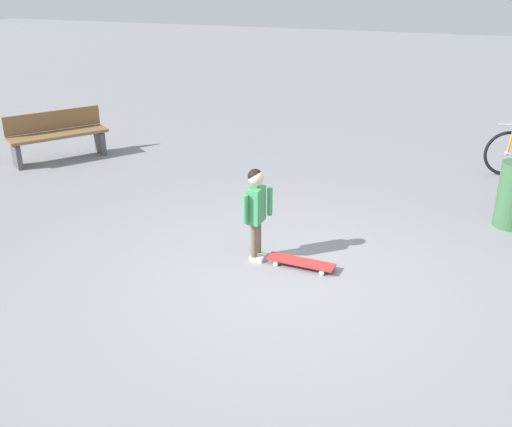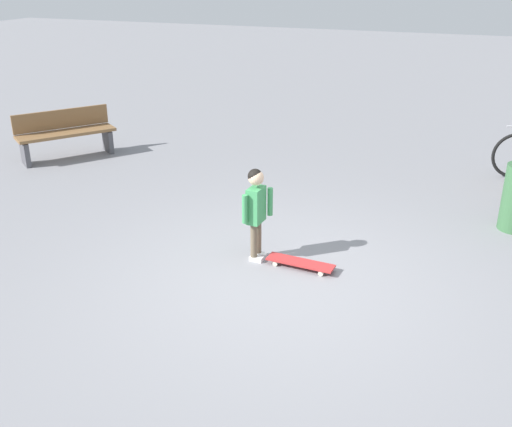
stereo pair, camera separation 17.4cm
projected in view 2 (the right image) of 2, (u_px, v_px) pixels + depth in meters
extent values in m
plane|color=gray|center=(282.00, 282.00, 6.16)|extent=(50.00, 50.00, 0.00)
cylinder|color=brown|center=(258.00, 237.00, 6.60)|extent=(0.08, 0.08, 0.42)
cube|color=white|center=(260.00, 255.00, 6.68)|extent=(0.15, 0.09, 0.05)
cylinder|color=brown|center=(254.00, 241.00, 6.51)|extent=(0.08, 0.08, 0.42)
cube|color=white|center=(256.00, 259.00, 6.59)|extent=(0.15, 0.09, 0.05)
cube|color=#3F9959|center=(256.00, 205.00, 6.40)|extent=(0.15, 0.25, 0.40)
cylinder|color=#3F9959|center=(270.00, 202.00, 6.49)|extent=(0.06, 0.06, 0.32)
cylinder|color=#3F9959|center=(245.00, 209.00, 6.29)|extent=(0.06, 0.06, 0.32)
sphere|color=beige|center=(256.00, 178.00, 6.27)|extent=(0.17, 0.17, 0.17)
sphere|color=black|center=(255.00, 176.00, 6.27)|extent=(0.16, 0.16, 0.16)
cube|color=#B22D2D|center=(300.00, 262.00, 6.42)|extent=(0.77, 0.24, 0.02)
cube|color=#B7B7BC|center=(323.00, 268.00, 6.32)|extent=(0.04, 0.11, 0.02)
cube|color=#B7B7BC|center=(278.00, 259.00, 6.53)|extent=(0.04, 0.11, 0.02)
cylinder|color=beige|center=(325.00, 267.00, 6.40)|extent=(0.06, 0.03, 0.06)
cylinder|color=beige|center=(321.00, 273.00, 6.27)|extent=(0.06, 0.03, 0.06)
cylinder|color=beige|center=(281.00, 258.00, 6.60)|extent=(0.06, 0.03, 0.06)
cylinder|color=beige|center=(275.00, 264.00, 6.48)|extent=(0.06, 0.03, 0.06)
cube|color=brown|center=(66.00, 133.00, 9.89)|extent=(1.29, 1.55, 0.05)
cube|color=brown|center=(61.00, 119.00, 9.97)|extent=(0.97, 1.32, 0.32)
cube|color=#4C4C51|center=(25.00, 154.00, 9.64)|extent=(0.33, 0.27, 0.39)
cube|color=#4C4C51|center=(108.00, 141.00, 10.33)|extent=(0.33, 0.27, 0.39)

